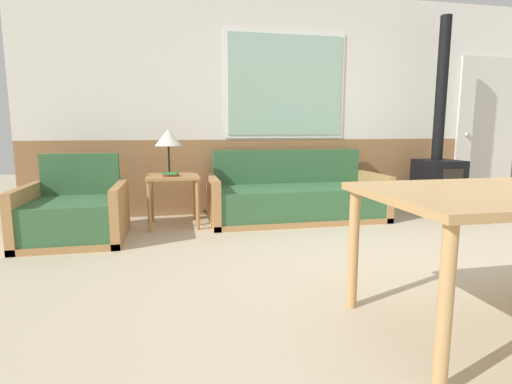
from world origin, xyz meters
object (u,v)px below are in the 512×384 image
(side_table, at_px, (173,183))
(table_lamp, at_px, (168,139))
(armchair, at_px, (75,215))
(wood_stove, at_px, (438,166))
(couch, at_px, (296,199))

(side_table, xyz_separation_m, table_lamp, (-0.04, 0.10, 0.48))
(armchair, height_order, side_table, armchair)
(table_lamp, height_order, wood_stove, wood_stove)
(couch, height_order, armchair, armchair)
(armchair, relative_size, table_lamp, 1.85)
(couch, distance_m, table_lamp, 1.61)
(wood_stove, bearing_deg, table_lamp, 178.91)
(table_lamp, bearing_deg, wood_stove, -1.09)
(table_lamp, bearing_deg, couch, -2.40)
(armchair, relative_size, side_table, 1.63)
(table_lamp, distance_m, wood_stove, 3.33)
(side_table, distance_m, wood_stove, 3.28)
(armchair, height_order, wood_stove, wood_stove)
(wood_stove, bearing_deg, couch, 179.92)
(couch, bearing_deg, armchair, -169.12)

